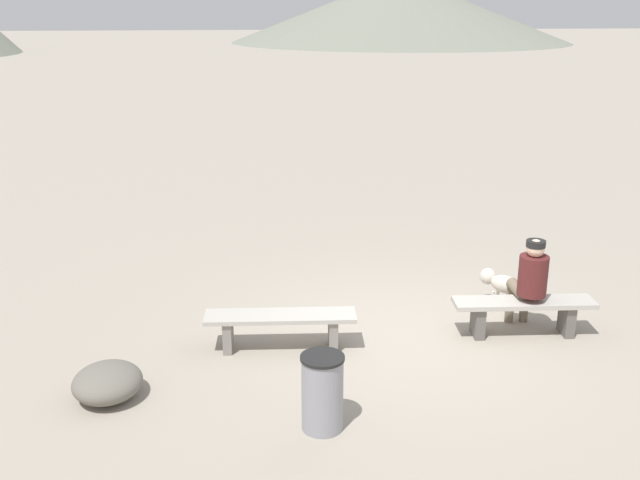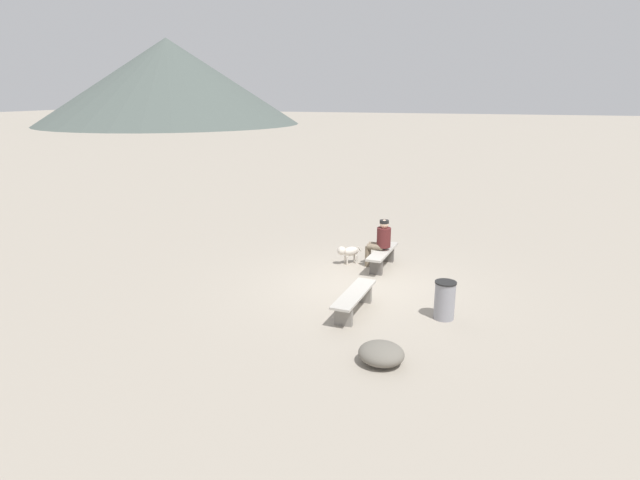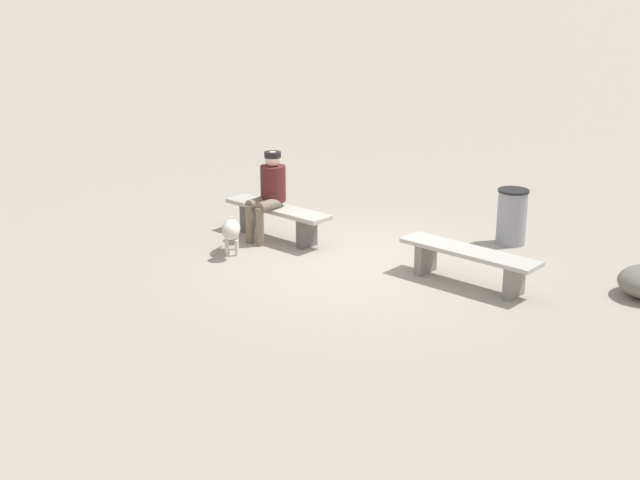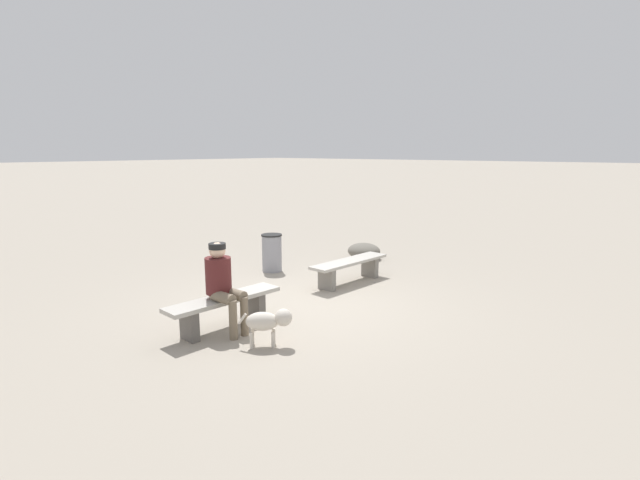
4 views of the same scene
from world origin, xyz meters
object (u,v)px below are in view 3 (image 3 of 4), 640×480
at_px(bench_left, 469,259).
at_px(dog, 231,230).
at_px(seated_person, 269,188).
at_px(bench_right, 278,216).
at_px(trash_bin, 512,217).

xyz_separation_m(bench_left, dog, (3.05, 0.96, 0.02)).
bearing_deg(seated_person, bench_left, -177.79).
bearing_deg(seated_person, bench_right, -135.78).
xyz_separation_m(bench_left, seated_person, (3.10, 0.12, 0.42)).
relative_size(bench_left, trash_bin, 2.34).
relative_size(bench_left, seated_person, 1.45).
height_order(dog, trash_bin, trash_bin).
bearing_deg(trash_bin, bench_left, 99.72).
bearing_deg(bench_left, bench_right, 4.65).
bearing_deg(dog, seated_person, 141.86).
height_order(bench_left, trash_bin, trash_bin).
distance_m(bench_right, seated_person, 0.42).
xyz_separation_m(bench_right, trash_bin, (-2.71, -1.82, 0.06)).
height_order(seated_person, trash_bin, seated_person).
distance_m(bench_left, trash_bin, 1.80).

